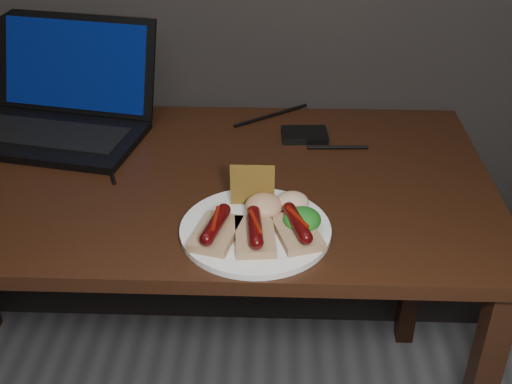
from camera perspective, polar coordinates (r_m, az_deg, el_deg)
name	(u,v)px	position (r m, az deg, el deg)	size (l,w,h in m)	color
desk	(165,209)	(1.43, -8.10, -1.52)	(1.40, 0.70, 0.75)	#331B0C
laptop	(61,109)	(1.60, -16.95, 7.07)	(0.46, 0.40, 0.25)	black
hard_drive	(305,135)	(1.52, 4.34, 5.08)	(0.11, 0.07, 0.02)	black
desk_cables	(170,141)	(1.51, -7.65, 4.56)	(0.89, 0.41, 0.01)	black
plate	(255,230)	(1.19, -0.05, -3.39)	(0.28, 0.28, 0.01)	white
bread_sausage_left	(216,229)	(1.15, -3.59, -3.33)	(0.10, 0.13, 0.04)	tan
bread_sausage_center	(255,232)	(1.14, -0.09, -3.60)	(0.08, 0.12, 0.04)	tan
bread_sausage_right	(297,228)	(1.15, 3.67, -3.22)	(0.10, 0.13, 0.04)	tan
crispbread	(252,185)	(1.23, -0.32, 0.62)	(0.09, 0.01, 0.09)	olive
salad_greens	(302,220)	(1.17, 4.12, -2.45)	(0.07, 0.07, 0.04)	#185911
salsa_mound	(264,206)	(1.21, 0.71, -1.25)	(0.07, 0.07, 0.04)	#9C290F
coleslaw_mound	(292,202)	(1.22, 3.25, -0.94)	(0.06, 0.06, 0.04)	beige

